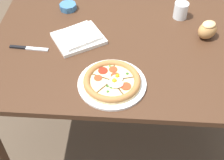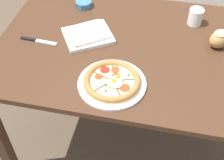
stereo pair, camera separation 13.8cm
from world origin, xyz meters
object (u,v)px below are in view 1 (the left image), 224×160
at_px(dining_table, 129,59).
at_px(knife_main, 28,48).
at_px(pizza, 112,82).
at_px(ramekin_bowl, 68,7).
at_px(bread_piece_near, 208,30).
at_px(napkin_folded, 78,37).
at_px(water_glass, 181,11).

height_order(dining_table, knife_main, knife_main).
height_order(dining_table, pizza, pizza).
distance_m(dining_table, knife_main, 0.53).
height_order(ramekin_bowl, bread_piece_near, bread_piece_near).
distance_m(dining_table, bread_piece_near, 0.43).
bearing_deg(napkin_folded, knife_main, -160.27).
bearing_deg(ramekin_bowl, napkin_folded, -70.07).
xyz_separation_m(dining_table, pizza, (-0.07, -0.28, 0.11)).
bearing_deg(bread_piece_near, napkin_folded, -174.40).
distance_m(pizza, ramekin_bowl, 0.65).
bearing_deg(water_glass, bread_piece_near, -55.26).
height_order(dining_table, bread_piece_near, bread_piece_near).
bearing_deg(knife_main, napkin_folded, 23.24).
bearing_deg(bread_piece_near, ramekin_bowl, 164.52).
height_order(dining_table, ramekin_bowl, ramekin_bowl).
bearing_deg(water_glass, pizza, -122.42).
relative_size(ramekin_bowl, bread_piece_near, 0.75).
distance_m(ramekin_bowl, napkin_folded, 0.29).
xyz_separation_m(napkin_folded, knife_main, (-0.24, -0.09, -0.01)).
relative_size(napkin_folded, bread_piece_near, 2.32).
bearing_deg(bread_piece_near, water_glass, 124.74).
bearing_deg(dining_table, water_glass, 43.94).
relative_size(knife_main, water_glass, 2.20).
height_order(pizza, napkin_folded, pizza).
bearing_deg(ramekin_bowl, water_glass, -3.26).
xyz_separation_m(ramekin_bowl, bread_piece_near, (0.76, -0.21, 0.03)).
distance_m(ramekin_bowl, bread_piece_near, 0.79).
bearing_deg(water_glass, dining_table, -136.06).
relative_size(ramekin_bowl, knife_main, 0.50).
relative_size(pizza, bread_piece_near, 2.31).
xyz_separation_m(ramekin_bowl, napkin_folded, (0.10, -0.28, -0.00)).
height_order(pizza, ramekin_bowl, pizza).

